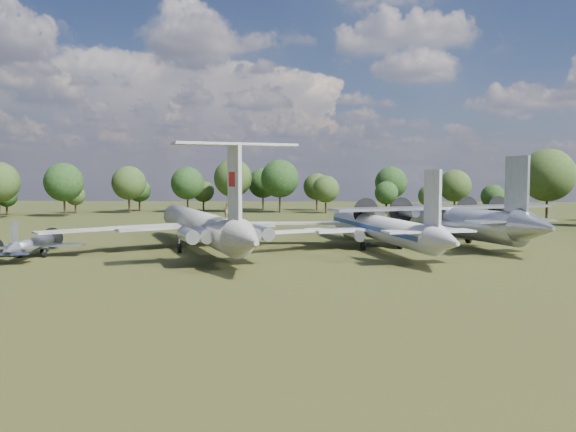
# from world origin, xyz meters

# --- Properties ---
(ground) EXTENTS (300.00, 300.00, 0.00)m
(ground) POSITION_xyz_m (0.00, 0.00, 0.00)
(ground) COLOR #263C14
(ground) RESTS_ON ground
(il62_airliner) EXTENTS (60.07, 66.43, 5.31)m
(il62_airliner) POSITION_xyz_m (-2.90, 2.79, 2.66)
(il62_airliner) COLOR #BCBCB7
(il62_airliner) RESTS_ON ground
(tu104_jet) EXTENTS (45.31, 53.34, 4.59)m
(tu104_jet) POSITION_xyz_m (21.88, 5.12, 2.29)
(tu104_jet) COLOR silver
(tu104_jet) RESTS_ON ground
(an12_transport) EXTENTS (50.80, 53.14, 5.51)m
(an12_transport) POSITION_xyz_m (33.15, 12.11, 2.75)
(an12_transport) COLOR #989BA0
(an12_transport) RESTS_ON ground
(small_prop_northwest) EXTENTS (14.23, 18.05, 2.44)m
(small_prop_northwest) POSITION_xyz_m (-22.20, -5.40, 1.22)
(small_prop_northwest) COLOR #9B9EA3
(small_prop_northwest) RESTS_ON ground
(person_on_il62) EXTENTS (0.79, 0.74, 1.81)m
(person_on_il62) POSITION_xyz_m (3.13, -10.80, 6.22)
(person_on_il62) COLOR olive
(person_on_il62) RESTS_ON il62_airliner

